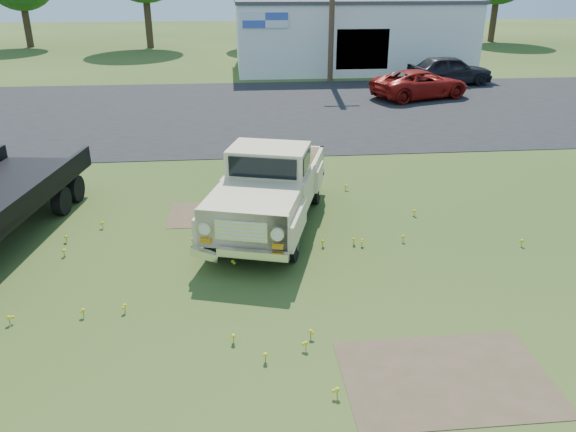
% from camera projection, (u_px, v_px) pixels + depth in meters
% --- Properties ---
extents(ground, '(140.00, 140.00, 0.00)m').
position_uv_depth(ground, '(315.00, 281.00, 10.76)').
color(ground, '#2B4516').
rests_on(ground, ground).
extents(asphalt_lot, '(90.00, 14.00, 0.02)m').
position_uv_depth(asphalt_lot, '(266.00, 110.00, 24.49)').
color(asphalt_lot, black).
rests_on(asphalt_lot, ground).
extents(dirt_patch_a, '(3.00, 2.00, 0.01)m').
position_uv_depth(dirt_patch_a, '(446.00, 378.00, 8.15)').
color(dirt_patch_a, brown).
rests_on(dirt_patch_a, ground).
extents(dirt_patch_b, '(2.20, 1.60, 0.01)m').
position_uv_depth(dirt_patch_b, '(214.00, 214.00, 13.78)').
color(dirt_patch_b, brown).
rests_on(dirt_patch_b, ground).
extents(commercial_building, '(14.20, 8.20, 4.15)m').
position_uv_depth(commercial_building, '(349.00, 34.00, 35.19)').
color(commercial_building, white).
rests_on(commercial_building, ground).
extents(vintage_pickup_truck, '(3.46, 5.65, 1.92)m').
position_uv_depth(vintage_pickup_truck, '(269.00, 187.00, 12.79)').
color(vintage_pickup_truck, beige).
rests_on(vintage_pickup_truck, ground).
extents(red_pickup, '(5.22, 3.63, 1.32)m').
position_uv_depth(red_pickup, '(420.00, 84.00, 26.70)').
color(red_pickup, maroon).
rests_on(red_pickup, ground).
extents(dark_sedan, '(4.64, 2.19, 1.53)m').
position_uv_depth(dark_sedan, '(449.00, 70.00, 30.04)').
color(dark_sedan, black).
rests_on(dark_sedan, ground).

